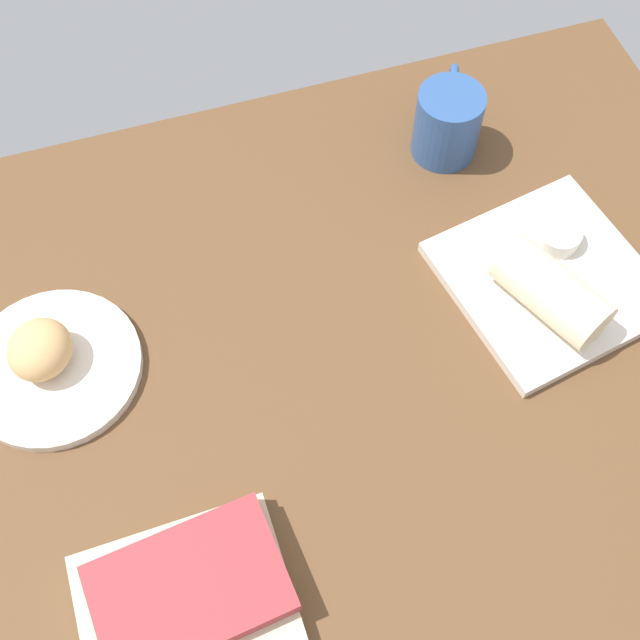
{
  "coord_description": "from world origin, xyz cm",
  "views": [
    {
      "loc": [
        -17.66,
        -39.47,
        91.68
      ],
      "look_at": [
        -3.42,
        5.56,
        7.0
      ],
      "focal_mm": 45.91,
      "sensor_mm": 36.0,
      "label": 1
    }
  ],
  "objects_px": {
    "square_plate": "(548,279)",
    "breakfast_wrap": "(551,290)",
    "coffee_mug": "(448,121)",
    "scone_pastry": "(40,350)",
    "sauce_cup": "(559,236)",
    "book_stack": "(187,596)",
    "round_plate": "(54,367)"
  },
  "relations": [
    {
      "from": "coffee_mug",
      "to": "square_plate",
      "type": "bearing_deg",
      "value": -80.24
    },
    {
      "from": "sauce_cup",
      "to": "book_stack",
      "type": "bearing_deg",
      "value": -152.45
    },
    {
      "from": "coffee_mug",
      "to": "breakfast_wrap",
      "type": "bearing_deg",
      "value": -86.26
    },
    {
      "from": "round_plate",
      "to": "sauce_cup",
      "type": "distance_m",
      "value": 0.64
    },
    {
      "from": "square_plate",
      "to": "breakfast_wrap",
      "type": "height_order",
      "value": "breakfast_wrap"
    },
    {
      "from": "square_plate",
      "to": "sauce_cup",
      "type": "bearing_deg",
      "value": 55.65
    },
    {
      "from": "scone_pastry",
      "to": "coffee_mug",
      "type": "height_order",
      "value": "coffee_mug"
    },
    {
      "from": "scone_pastry",
      "to": "square_plate",
      "type": "bearing_deg",
      "value": -6.64
    },
    {
      "from": "book_stack",
      "to": "coffee_mug",
      "type": "bearing_deg",
      "value": 45.81
    },
    {
      "from": "square_plate",
      "to": "book_stack",
      "type": "xyz_separation_m",
      "value": [
        -0.52,
        -0.24,
        0.02
      ]
    },
    {
      "from": "round_plate",
      "to": "book_stack",
      "type": "distance_m",
      "value": 0.32
    },
    {
      "from": "square_plate",
      "to": "coffee_mug",
      "type": "relative_size",
      "value": 1.76
    },
    {
      "from": "breakfast_wrap",
      "to": "scone_pastry",
      "type": "bearing_deg",
      "value": -34.72
    },
    {
      "from": "square_plate",
      "to": "coffee_mug",
      "type": "height_order",
      "value": "coffee_mug"
    },
    {
      "from": "sauce_cup",
      "to": "round_plate",
      "type": "bearing_deg",
      "value": 178.2
    },
    {
      "from": "square_plate",
      "to": "sauce_cup",
      "type": "relative_size",
      "value": 4.25
    },
    {
      "from": "book_stack",
      "to": "square_plate",
      "type": "bearing_deg",
      "value": 25.03
    },
    {
      "from": "scone_pastry",
      "to": "breakfast_wrap",
      "type": "relative_size",
      "value": 0.55
    },
    {
      "from": "sauce_cup",
      "to": "book_stack",
      "type": "xyz_separation_m",
      "value": [
        -0.55,
        -0.29,
        -0.01
      ]
    },
    {
      "from": "sauce_cup",
      "to": "scone_pastry",
      "type": "bearing_deg",
      "value": 177.55
    },
    {
      "from": "square_plate",
      "to": "book_stack",
      "type": "distance_m",
      "value": 0.57
    },
    {
      "from": "round_plate",
      "to": "coffee_mug",
      "type": "height_order",
      "value": "coffee_mug"
    },
    {
      "from": "breakfast_wrap",
      "to": "coffee_mug",
      "type": "xyz_separation_m",
      "value": [
        -0.02,
        0.28,
        0.0
      ]
    },
    {
      "from": "square_plate",
      "to": "round_plate",
      "type": "bearing_deg",
      "value": 174.0
    },
    {
      "from": "breakfast_wrap",
      "to": "sauce_cup",
      "type": "bearing_deg",
      "value": -148.83
    },
    {
      "from": "round_plate",
      "to": "book_stack",
      "type": "relative_size",
      "value": 0.95
    },
    {
      "from": "scone_pastry",
      "to": "book_stack",
      "type": "height_order",
      "value": "scone_pastry"
    },
    {
      "from": "sauce_cup",
      "to": "book_stack",
      "type": "relative_size",
      "value": 0.26
    },
    {
      "from": "sauce_cup",
      "to": "breakfast_wrap",
      "type": "xyz_separation_m",
      "value": [
        -0.05,
        -0.08,
        0.02
      ]
    },
    {
      "from": "round_plate",
      "to": "square_plate",
      "type": "distance_m",
      "value": 0.61
    },
    {
      "from": "round_plate",
      "to": "breakfast_wrap",
      "type": "xyz_separation_m",
      "value": [
        0.58,
        -0.1,
        0.04
      ]
    },
    {
      "from": "square_plate",
      "to": "breakfast_wrap",
      "type": "xyz_separation_m",
      "value": [
        -0.02,
        -0.04,
        0.04
      ]
    }
  ]
}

